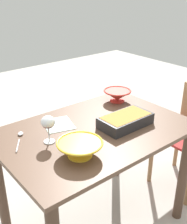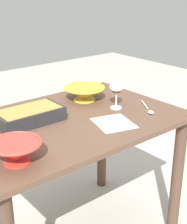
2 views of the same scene
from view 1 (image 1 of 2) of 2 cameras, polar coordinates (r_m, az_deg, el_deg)
name	(u,v)px [view 1 (image 1 of 2)]	position (r m, az deg, el deg)	size (l,w,h in m)	color
ground_plane	(95,223)	(2.22, 0.26, -21.36)	(8.00, 8.00, 0.00)	#B2ADA3
dining_table	(95,150)	(1.82, 0.29, -7.57)	(1.17, 0.79, 0.78)	brown
wine_glass	(48,123)	(1.57, -9.07, -2.27)	(0.08, 0.08, 0.16)	white
casserole_dish	(125,120)	(1.77, 6.41, -1.60)	(0.33, 0.18, 0.07)	#262628
mixing_bowl	(80,148)	(1.47, -2.74, -7.17)	(0.24, 0.24, 0.08)	yellow
small_bowl	(117,95)	(2.13, 4.78, 3.40)	(0.20, 0.20, 0.09)	red
serving_spoon	(20,137)	(1.69, -14.52, -4.87)	(0.13, 0.19, 0.01)	silver
napkin	(58,124)	(1.80, -7.04, -2.47)	(0.18, 0.20, 0.00)	#B2CCB7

